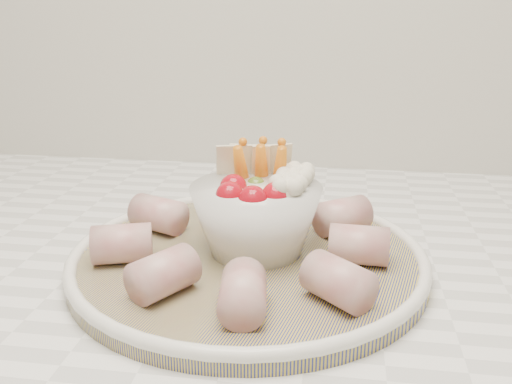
# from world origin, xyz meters

# --- Properties ---
(serving_platter) EXTENTS (0.40, 0.40, 0.02)m
(serving_platter) POSITION_xyz_m (0.11, 1.40, 0.93)
(serving_platter) COLOR navy
(serving_platter) RESTS_ON kitchen_counter
(veggie_bowl) EXTENTS (0.12, 0.12, 0.10)m
(veggie_bowl) POSITION_xyz_m (0.11, 1.41, 0.97)
(veggie_bowl) COLOR white
(veggie_bowl) RESTS_ON serving_platter
(cured_meat_rolls) EXTENTS (0.27, 0.28, 0.04)m
(cured_meat_rolls) POSITION_xyz_m (0.11, 1.40, 0.95)
(cured_meat_rolls) COLOR #B15052
(cured_meat_rolls) RESTS_ON serving_platter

